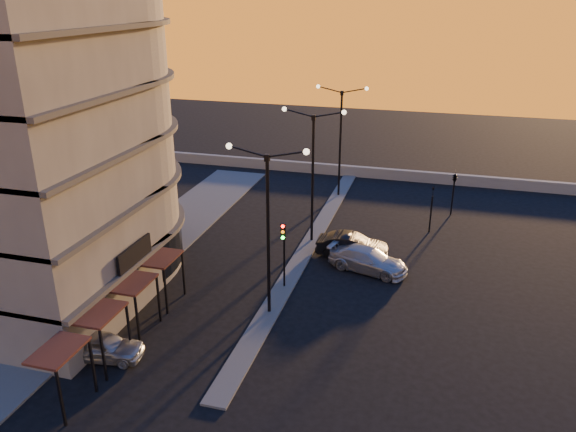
# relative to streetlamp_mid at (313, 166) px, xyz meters

# --- Properties ---
(ground) EXTENTS (120.00, 120.00, 0.00)m
(ground) POSITION_rel_streetlamp_mid_xyz_m (0.00, -10.00, -5.59)
(ground) COLOR black
(ground) RESTS_ON ground
(sidewalk_west) EXTENTS (5.00, 40.00, 0.12)m
(sidewalk_west) POSITION_rel_streetlamp_mid_xyz_m (-10.50, -6.00, -5.53)
(sidewalk_west) COLOR #535350
(sidewalk_west) RESTS_ON ground
(median) EXTENTS (1.20, 36.00, 0.12)m
(median) POSITION_rel_streetlamp_mid_xyz_m (0.00, 0.00, -5.53)
(median) COLOR #535350
(median) RESTS_ON ground
(parapet) EXTENTS (44.00, 0.50, 1.00)m
(parapet) POSITION_rel_streetlamp_mid_xyz_m (2.00, 16.00, -5.09)
(parapet) COLOR slate
(parapet) RESTS_ON ground
(building) EXTENTS (14.35, 17.08, 25.00)m
(building) POSITION_rel_streetlamp_mid_xyz_m (-14.00, -9.97, 6.32)
(building) COLOR #635D57
(building) RESTS_ON ground
(streetlamp_near) EXTENTS (4.32, 0.32, 9.51)m
(streetlamp_near) POSITION_rel_streetlamp_mid_xyz_m (0.00, -10.00, 0.00)
(streetlamp_near) COLOR black
(streetlamp_near) RESTS_ON ground
(streetlamp_mid) EXTENTS (4.32, 0.32, 9.51)m
(streetlamp_mid) POSITION_rel_streetlamp_mid_xyz_m (0.00, 0.00, 0.00)
(streetlamp_mid) COLOR black
(streetlamp_mid) RESTS_ON ground
(streetlamp_far) EXTENTS (4.32, 0.32, 9.51)m
(streetlamp_far) POSITION_rel_streetlamp_mid_xyz_m (0.00, 10.00, 0.00)
(streetlamp_far) COLOR black
(streetlamp_far) RESTS_ON ground
(traffic_light_main) EXTENTS (0.28, 0.44, 4.25)m
(traffic_light_main) POSITION_rel_streetlamp_mid_xyz_m (0.00, -7.13, -2.70)
(traffic_light_main) COLOR black
(traffic_light_main) RESTS_ON ground
(signal_east_a) EXTENTS (0.13, 0.16, 3.60)m
(signal_east_a) POSITION_rel_streetlamp_mid_xyz_m (8.00, 4.00, -3.66)
(signal_east_a) COLOR black
(signal_east_a) RESTS_ON ground
(signal_east_b) EXTENTS (0.42, 1.99, 3.60)m
(signal_east_b) POSITION_rel_streetlamp_mid_xyz_m (9.50, 8.00, -2.49)
(signal_east_b) COLOR black
(signal_east_b) RESTS_ON ground
(car_hatchback) EXTENTS (4.19, 2.23, 1.36)m
(car_hatchback) POSITION_rel_streetlamp_mid_xyz_m (-6.50, -16.15, -4.91)
(car_hatchback) COLOR #A2A6AA
(car_hatchback) RESTS_ON ground
(car_sedan) EXTENTS (4.75, 1.75, 1.55)m
(car_sedan) POSITION_rel_streetlamp_mid_xyz_m (3.16, -1.64, -4.82)
(car_sedan) COLOR black
(car_sedan) RESTS_ON ground
(car_wagon) EXTENTS (5.45, 3.30, 1.48)m
(car_wagon) POSITION_rel_streetlamp_mid_xyz_m (4.50, -3.40, -4.85)
(car_wagon) COLOR #ADAFB5
(car_wagon) RESTS_ON ground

